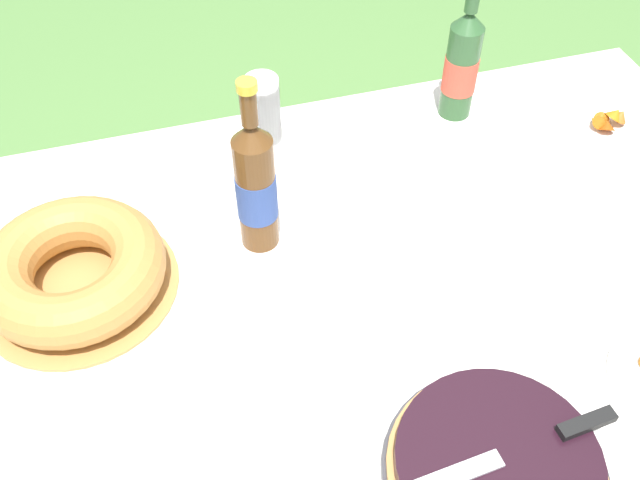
# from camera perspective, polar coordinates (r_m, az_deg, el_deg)

# --- Properties ---
(garden_table) EXTENTS (1.73, 1.17, 0.74)m
(garden_table) POSITION_cam_1_polar(r_m,az_deg,el_deg) (1.30, 3.60, -6.96)
(garden_table) COLOR brown
(garden_table) RESTS_ON ground_plane
(tablecloth) EXTENTS (1.74, 1.18, 0.10)m
(tablecloth) POSITION_cam_1_polar(r_m,az_deg,el_deg) (1.26, 3.71, -5.64)
(tablecloth) COLOR white
(tablecloth) RESTS_ON garden_table
(berry_tart) EXTENTS (0.32, 0.32, 0.06)m
(berry_tart) POSITION_cam_1_polar(r_m,az_deg,el_deg) (1.09, 13.90, -17.29)
(berry_tart) COLOR #38383D
(berry_tart) RESTS_ON tablecloth
(serving_knife) EXTENTS (0.38, 0.05, 0.01)m
(serving_knife) POSITION_cam_1_polar(r_m,az_deg,el_deg) (1.07, 15.64, -15.86)
(serving_knife) COLOR silver
(serving_knife) RESTS_ON berry_tart
(bundt_cake) EXTENTS (0.35, 0.35, 0.10)m
(bundt_cake) POSITION_cam_1_polar(r_m,az_deg,el_deg) (1.30, -19.15, -2.27)
(bundt_cake) COLOR #B78447
(bundt_cake) RESTS_ON tablecloth
(cup_stack) EXTENTS (0.07, 0.07, 0.16)m
(cup_stack) POSITION_cam_1_polar(r_m,az_deg,el_deg) (1.50, -4.57, 10.18)
(cup_stack) COLOR white
(cup_stack) RESTS_ON tablecloth
(cider_bottle_green) EXTENTS (0.07, 0.07, 0.33)m
(cider_bottle_green) POSITION_cam_1_polar(r_m,az_deg,el_deg) (1.59, 11.26, 13.62)
(cider_bottle_green) COLOR #2D562D
(cider_bottle_green) RESTS_ON tablecloth
(cider_bottle_amber) EXTENTS (0.07, 0.07, 0.35)m
(cider_bottle_amber) POSITION_cam_1_polar(r_m,az_deg,el_deg) (1.25, -5.16, 4.33)
(cider_bottle_amber) COLOR brown
(cider_bottle_amber) RESTS_ON tablecloth
(snack_plate_left) EXTENTS (0.20, 0.20, 0.06)m
(snack_plate_left) POSITION_cam_1_polar(r_m,az_deg,el_deg) (1.70, 22.09, 8.52)
(snack_plate_left) COLOR white
(snack_plate_left) RESTS_ON tablecloth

